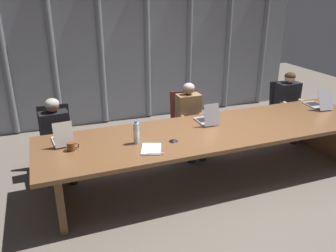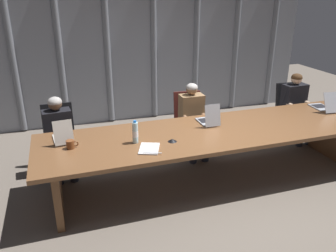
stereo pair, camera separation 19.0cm
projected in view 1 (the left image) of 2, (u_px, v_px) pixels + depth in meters
The scene contains 16 objects.
ground_plane at pixel (212, 178), 4.76m from camera, with size 12.48×12.48×0.00m, color #6B6056.
conference_table at pixel (214, 138), 4.54m from camera, with size 4.58×1.20×0.74m.
curtain_backdrop at pixel (149, 44), 6.59m from camera, with size 6.24×0.17×2.95m.
laptop_left_end at pixel (62, 139), 4.07m from camera, with size 0.25×0.40×0.30m.
laptop_left_mid at pixel (207, 119), 4.69m from camera, with size 0.22×0.38×0.31m.
laptop_center at pixel (318, 103), 5.33m from camera, with size 0.27×0.48×0.30m.
office_chair_left_end at pixel (58, 148), 4.85m from camera, with size 0.60×0.60×0.94m.
office_chair_left_mid at pixel (186, 129), 5.51m from camera, with size 0.60×0.60×0.94m.
office_chair_center at pixel (284, 115), 6.15m from camera, with size 0.60×0.60×0.93m.
person_left_end at pixel (57, 135), 4.61m from camera, with size 0.42×0.57×1.11m.
person_left_mid at pixel (190, 116), 5.26m from camera, with size 0.37×0.55×1.13m.
person_center at pixel (290, 102), 5.89m from camera, with size 0.44×0.56×1.15m.
water_bottle_primary at pixel (136, 133), 4.04m from camera, with size 0.07×0.07×0.28m.
coffee_mug_near at pixel (71, 146), 3.89m from camera, with size 0.14×0.09×0.10m.
conference_mic_left_side at pixel (173, 140), 4.13m from camera, with size 0.11×0.11×0.04m, color black.
spiral_notepad at pixel (151, 149), 3.92m from camera, with size 0.31×0.36×0.03m.
Camera 1 is at (-2.06, -3.66, 2.45)m, focal length 36.48 mm.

